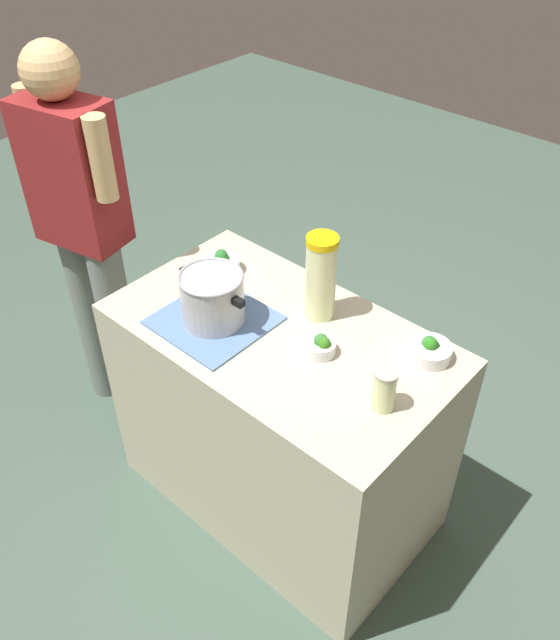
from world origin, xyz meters
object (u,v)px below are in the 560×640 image
object	(u,v)px
cooking_pot	(212,297)
broccoli_bowl_front	(430,350)
broccoli_bowl_back	(321,346)
lemonade_pitcher	(321,277)
mason_jar	(384,390)
person_cook	(85,234)
broccoli_bowl_center	(223,263)

from	to	relation	value
cooking_pot	broccoli_bowl_front	bearing A→B (deg)	-152.63
cooking_pot	broccoli_bowl_back	bearing A→B (deg)	-162.61
lemonade_pitcher	mason_jar	bearing A→B (deg)	152.64
cooking_pot	lemonade_pitcher	xyz separation A→B (m)	(-0.24, -0.27, 0.05)
broccoli_bowl_front	person_cook	world-z (taller)	person_cook
broccoli_bowl_back	cooking_pot	bearing A→B (deg)	17.39
lemonade_pitcher	broccoli_bowl_center	xyz separation A→B (m)	(0.43, 0.04, -0.12)
cooking_pot	lemonade_pitcher	size ratio (longest dim) A/B	0.93
broccoli_bowl_back	broccoli_bowl_front	bearing A→B (deg)	-141.31
lemonade_pitcher	mason_jar	distance (m)	0.47
mason_jar	broccoli_bowl_back	bearing A→B (deg)	-12.28
broccoli_bowl_back	mason_jar	bearing A→B (deg)	167.72
mason_jar	broccoli_bowl_front	world-z (taller)	mason_jar
mason_jar	person_cook	size ratio (longest dim) A/B	0.08
cooking_pot	person_cook	bearing A→B (deg)	-0.47
lemonade_pitcher	broccoli_bowl_front	size ratio (longest dim) A/B	2.22
broccoli_bowl_front	mason_jar	bearing A→B (deg)	92.85
mason_jar	cooking_pot	bearing A→B (deg)	4.81
mason_jar	broccoli_bowl_center	distance (m)	0.86
lemonade_pitcher	broccoli_bowl_back	xyz separation A→B (m)	(-0.13, 0.15, -0.12)
broccoli_bowl_center	broccoli_bowl_back	xyz separation A→B (m)	(-0.56, 0.11, -0.00)
cooking_pot	broccoli_bowl_back	size ratio (longest dim) A/B	2.84
broccoli_bowl_back	person_cook	bearing A→B (deg)	5.69
broccoli_bowl_back	person_cook	xyz separation A→B (m)	(1.10, 0.11, 0.01)
broccoli_bowl_center	broccoli_bowl_back	size ratio (longest dim) A/B	1.28
broccoli_bowl_center	person_cook	bearing A→B (deg)	22.14
broccoli_bowl_front	broccoli_bowl_center	distance (m)	0.83
mason_jar	broccoli_bowl_front	size ratio (longest dim) A/B	1.01
cooking_pot	person_cook	world-z (taller)	person_cook
mason_jar	broccoli_bowl_center	world-z (taller)	mason_jar
lemonade_pitcher	mason_jar	world-z (taller)	lemonade_pitcher
cooking_pot	broccoli_bowl_back	world-z (taller)	cooking_pot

